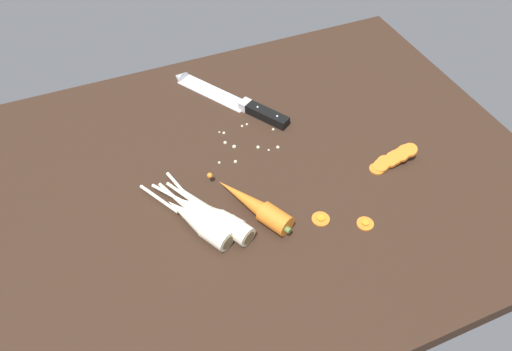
{
  "coord_description": "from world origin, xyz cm",
  "views": [
    {
      "loc": [
        -25.88,
        -63.81,
        75.52
      ],
      "look_at": [
        0.0,
        -2.0,
        1.5
      ],
      "focal_mm": 33.82,
      "sensor_mm": 36.0,
      "label": 1
    }
  ],
  "objects": [
    {
      "name": "parsnip_back",
      "position": [
        -13.53,
        -6.16,
        1.98
      ],
      "size": [
        7.01,
        18.64,
        4.0
      ],
      "color": "silver",
      "rests_on": "ground_plane"
    },
    {
      "name": "parsnip_mid_left",
      "position": [
        -12.19,
        -8.33,
        1.98
      ],
      "size": [
        14.13,
        19.15,
        4.0
      ],
      "color": "silver",
      "rests_on": "ground_plane"
    },
    {
      "name": "carrot_slice_stray_mid",
      "position": [
        15.09,
        -20.69,
        0.36
      ],
      "size": [
        3.32,
        3.32,
        0.7
      ],
      "color": "orange",
      "rests_on": "ground_plane"
    },
    {
      "name": "ground_plane",
      "position": [
        0.0,
        0.0,
        -2.0
      ],
      "size": [
        120.0,
        90.0,
        4.0
      ],
      "primitive_type": "cube",
      "color": "#332116"
    },
    {
      "name": "carrot_slice_stray_near",
      "position": [
        7.68,
        -16.36,
        0.36
      ],
      "size": [
        3.55,
        3.55,
        0.7
      ],
      "color": "orange",
      "rests_on": "ground_plane"
    },
    {
      "name": "chefs_knife",
      "position": [
        3.56,
        25.46,
        0.65
      ],
      "size": [
        20.98,
        31.37,
        4.18
      ],
      "color": "silver",
      "rests_on": "ground_plane"
    },
    {
      "name": "parsnip_front",
      "position": [
        -14.57,
        -7.73,
        1.98
      ],
      "size": [
        8.77,
        17.55,
        4.0
      ],
      "color": "silver",
      "rests_on": "ground_plane"
    },
    {
      "name": "mince_crumbs",
      "position": [
        1.59,
        9.06,
        0.36
      ],
      "size": [
        15.76,
        10.93,
        0.88
      ],
      "color": "beige",
      "rests_on": "ground_plane"
    },
    {
      "name": "parsnip_outer",
      "position": [
        -10.69,
        -9.89,
        1.98
      ],
      "size": [
        12.18,
        20.64,
        4.0
      ],
      "color": "silver",
      "rests_on": "ground_plane"
    },
    {
      "name": "carrot_slice_stack",
      "position": [
        29.15,
        -8.76,
        1.34
      ],
      "size": [
        11.4,
        3.96,
        3.55
      ],
      "color": "orange",
      "rests_on": "ground_plane"
    },
    {
      "name": "parsnip_mid_right",
      "position": [
        -15.06,
        -8.93,
        1.98
      ],
      "size": [
        13.39,
        22.04,
        4.0
      ],
      "color": "silver",
      "rests_on": "ground_plane"
    },
    {
      "name": "whole_carrot",
      "position": [
        -3.44,
        -9.7,
        2.1
      ],
      "size": [
        11.67,
        19.91,
        4.2
      ],
      "color": "orange",
      "rests_on": "ground_plane"
    }
  ]
}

